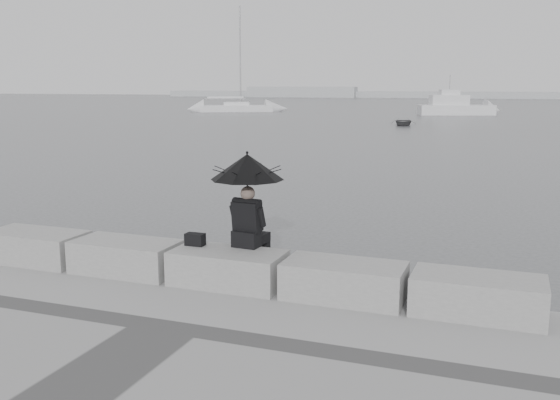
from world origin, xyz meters
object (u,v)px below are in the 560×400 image
at_px(seated_person, 247,180).
at_px(motor_cruiser, 456,107).
at_px(dinghy, 403,122).
at_px(sailboat_left, 236,108).

height_order(seated_person, motor_cruiser, motor_cruiser).
relative_size(seated_person, dinghy, 0.44).
distance_m(seated_person, motor_cruiser, 64.58).
bearing_deg(seated_person, dinghy, 101.34).
xyz_separation_m(seated_person, sailboat_left, (-29.06, 63.69, -1.47)).
bearing_deg(motor_cruiser, seated_person, -106.47).
relative_size(motor_cruiser, dinghy, 2.75).
height_order(sailboat_left, dinghy, sailboat_left).
bearing_deg(seated_person, motor_cruiser, 97.11).
bearing_deg(motor_cruiser, sailboat_left, 163.03).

